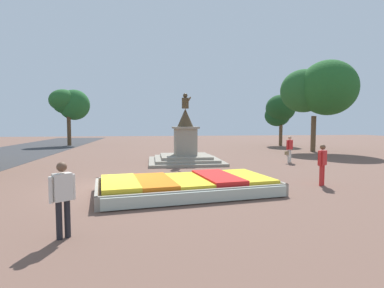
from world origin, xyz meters
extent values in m
plane|color=brown|center=(0.00, 0.00, 0.00)|extent=(93.98, 93.98, 0.00)
cube|color=#38281C|center=(2.70, -1.14, 0.20)|extent=(6.58, 3.92, 0.40)
cube|color=gray|center=(2.95, -2.65, 0.22)|extent=(6.31, 1.13, 0.44)
cube|color=gray|center=(2.46, 0.38, 0.22)|extent=(6.31, 1.13, 0.44)
cube|color=gray|center=(-0.39, -1.64, 0.22)|extent=(0.61, 3.14, 0.44)
cube|color=gray|center=(5.80, -0.63, 0.22)|extent=(0.61, 3.14, 0.44)
cube|color=yellow|center=(0.34, -1.52, 0.49)|extent=(1.63, 2.92, 0.17)
cube|color=orange|center=(1.52, -1.33, 0.48)|extent=(1.63, 2.92, 0.16)
cube|color=yellow|center=(2.70, -1.14, 0.46)|extent=(1.63, 2.92, 0.12)
cube|color=red|center=(3.89, -0.94, 0.49)|extent=(1.63, 2.92, 0.19)
cube|color=yellow|center=(5.07, -0.75, 0.47)|extent=(1.63, 2.92, 0.14)
cube|color=#B2BCAD|center=(2.96, -2.70, 0.22)|extent=(6.02, 1.17, 0.36)
cube|color=gray|center=(3.57, 7.17, 0.08)|extent=(4.63, 4.63, 0.16)
cube|color=gray|center=(3.57, 7.17, 0.24)|extent=(3.87, 3.87, 0.16)
cube|color=gray|center=(3.57, 7.17, 0.40)|extent=(3.10, 3.10, 0.16)
cube|color=gray|center=(3.57, 7.17, 1.33)|extent=(1.37, 1.37, 1.69)
cube|color=gray|center=(3.57, 7.17, 2.24)|extent=(1.62, 1.62, 0.12)
cone|color=#473823|center=(3.57, 7.17, 2.87)|extent=(1.03, 1.03, 1.16)
cylinder|color=#473823|center=(3.57, 7.17, 3.79)|extent=(0.44, 0.44, 0.67)
sphere|color=#473823|center=(3.57, 7.17, 4.27)|extent=(0.29, 0.29, 0.29)
cylinder|color=#473823|center=(3.72, 6.95, 3.92)|extent=(0.38, 0.50, 0.50)
cylinder|color=beige|center=(10.24, 6.24, 0.43)|extent=(0.13, 0.13, 0.85)
cylinder|color=beige|center=(10.08, 6.15, 0.43)|extent=(0.13, 0.13, 0.85)
cube|color=red|center=(10.16, 6.20, 1.15)|extent=(0.44, 0.38, 0.60)
cylinder|color=red|center=(10.37, 6.32, 1.12)|extent=(0.09, 0.09, 0.57)
cylinder|color=red|center=(9.95, 6.08, 1.12)|extent=(0.09, 0.09, 0.57)
sphere|color=tan|center=(10.16, 6.20, 1.59)|extent=(0.22, 0.22, 0.22)
cube|color=olive|center=(9.90, 6.05, 0.64)|extent=(0.30, 0.24, 0.22)
cylinder|color=black|center=(-0.57, -5.13, 0.42)|extent=(0.13, 0.13, 0.85)
cylinder|color=black|center=(-0.42, -5.03, 0.42)|extent=(0.13, 0.13, 0.85)
cube|color=beige|center=(-0.49, -5.08, 1.15)|extent=(0.44, 0.40, 0.60)
cylinder|color=beige|center=(-0.69, -5.22, 1.12)|extent=(0.09, 0.09, 0.57)
cylinder|color=beige|center=(-0.30, -4.94, 1.12)|extent=(0.09, 0.09, 0.57)
sphere|color=brown|center=(-0.49, -5.08, 1.58)|extent=(0.22, 0.22, 0.22)
cylinder|color=red|center=(8.34, -0.59, 0.42)|extent=(0.13, 0.13, 0.84)
cylinder|color=red|center=(8.19, -0.70, 0.42)|extent=(0.13, 0.13, 0.84)
cube|color=red|center=(8.26, -0.64, 1.13)|extent=(0.44, 0.40, 0.59)
cylinder|color=red|center=(8.46, -0.50, 1.10)|extent=(0.09, 0.09, 0.56)
cylinder|color=red|center=(8.07, -0.79, 1.10)|extent=(0.09, 0.09, 0.56)
sphere|color=brown|center=(8.26, -0.64, 1.57)|extent=(0.22, 0.22, 0.22)
cylinder|color=#4C3823|center=(-7.73, 23.12, 1.69)|extent=(0.42, 0.42, 3.39)
ellipsoid|color=#255D29|center=(-8.31, 23.26, 5.06)|extent=(3.02, 2.66, 2.40)
ellipsoid|color=#235D2A|center=(-7.25, 23.71, 4.59)|extent=(3.44, 2.98, 3.42)
ellipsoid|color=#215926|center=(-8.21, 23.40, 4.76)|extent=(2.59, 2.51, 2.37)
cylinder|color=brown|center=(15.71, 19.93, 1.21)|extent=(0.37, 0.37, 2.41)
ellipsoid|color=#1C4921|center=(15.59, 19.84, 4.17)|extent=(3.26, 3.00, 2.95)
ellipsoid|color=#164F26|center=(15.89, 20.47, 3.99)|extent=(2.67, 2.37, 2.25)
ellipsoid|color=#1A4A23|center=(15.47, 20.38, 3.38)|extent=(2.81, 2.67, 2.42)
cylinder|color=brown|center=(15.61, 12.95, 1.57)|extent=(0.42, 0.42, 3.15)
ellipsoid|color=#235C26|center=(16.46, 12.30, 5.55)|extent=(4.88, 4.80, 4.70)
ellipsoid|color=#255C29|center=(14.92, 13.52, 5.39)|extent=(4.15, 3.65, 3.81)
camera|label=1|loc=(1.45, -11.82, 2.54)|focal=28.00mm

